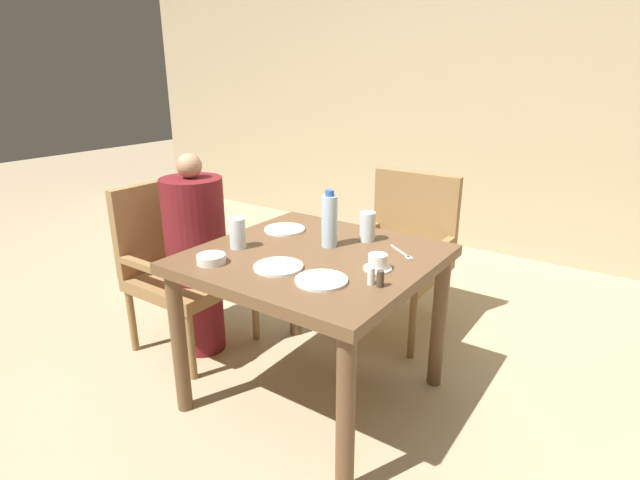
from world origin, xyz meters
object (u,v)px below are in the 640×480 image
at_px(bowl_small, 211,259).
at_px(plate_main_left, 321,280).
at_px(diner_in_left_chair, 197,254).
at_px(glass_tall_mid, 368,227).
at_px(chair_left_side, 180,262).
at_px(chair_far_side, 402,248).
at_px(plate_dessert_center, 278,267).
at_px(glass_tall_near, 238,233).
at_px(plate_main_right, 285,229).
at_px(water_bottle, 329,220).
at_px(teacup_with_saucer, 377,263).

bearing_deg(bowl_small, plate_main_left, 12.13).
height_order(diner_in_left_chair, glass_tall_mid, diner_in_left_chair).
height_order(chair_left_side, diner_in_left_chair, diner_in_left_chair).
bearing_deg(diner_in_left_chair, glass_tall_mid, 18.30).
distance_m(chair_far_side, glass_tall_mid, 0.70).
bearing_deg(plate_dessert_center, glass_tall_mid, 76.09).
height_order(diner_in_left_chair, plate_dessert_center, diner_in_left_chair).
bearing_deg(diner_in_left_chair, bowl_small, -34.87).
height_order(glass_tall_near, glass_tall_mid, same).
height_order(plate_main_right, water_bottle, water_bottle).
xyz_separation_m(plate_main_right, glass_tall_mid, (0.42, 0.10, 0.06)).
xyz_separation_m(diner_in_left_chair, teacup_with_saucer, (1.09, -0.00, 0.20)).
bearing_deg(diner_in_left_chair, glass_tall_near, -16.70).
bearing_deg(plate_main_left, plate_main_right, 140.85).
xyz_separation_m(plate_main_left, teacup_with_saucer, (0.12, 0.23, 0.02)).
bearing_deg(bowl_small, glass_tall_near, 101.02).
xyz_separation_m(plate_main_right, bowl_small, (0.03, -0.52, 0.01)).
distance_m(chair_left_side, bowl_small, 0.76).
bearing_deg(chair_far_side, plate_main_right, -113.57).
xyz_separation_m(plate_dessert_center, bowl_small, (-0.27, -0.12, 0.01)).
bearing_deg(chair_left_side, glass_tall_mid, 15.80).
bearing_deg(teacup_with_saucer, chair_left_side, 179.79).
height_order(chair_far_side, plate_dessert_center, chair_far_side).
distance_m(teacup_with_saucer, bowl_small, 0.69).
bearing_deg(plate_main_right, plate_main_left, -39.15).
xyz_separation_m(plate_dessert_center, glass_tall_near, (-0.31, 0.09, 0.06)).
distance_m(plate_main_right, plate_dessert_center, 0.50).
height_order(plate_dessert_center, water_bottle, water_bottle).
bearing_deg(chair_far_side, glass_tall_near, -107.49).
relative_size(diner_in_left_chair, teacup_with_saucer, 9.43).
relative_size(chair_left_side, glass_tall_near, 6.63).
bearing_deg(chair_far_side, bowl_small, -103.03).
bearing_deg(water_bottle, plate_main_right, 168.51).
distance_m(plate_main_left, water_bottle, 0.43).
relative_size(chair_left_side, chair_far_side, 1.00).
height_order(chair_left_side, chair_far_side, same).
bearing_deg(chair_left_side, plate_dessert_center, -13.73).
height_order(chair_left_side, plate_dessert_center, chair_left_side).
distance_m(chair_far_side, plate_main_right, 0.82).
relative_size(chair_far_side, water_bottle, 3.52).
bearing_deg(chair_left_side, water_bottle, 7.65).
distance_m(chair_left_side, plate_dessert_center, 0.96).
relative_size(plate_main_right, water_bottle, 0.78).
bearing_deg(teacup_with_saucer, water_bottle, 158.12).
height_order(diner_in_left_chair, chair_far_side, diner_in_left_chair).
bearing_deg(plate_dessert_center, bowl_small, -156.14).
distance_m(diner_in_left_chair, glass_tall_mid, 0.95).
relative_size(chair_left_side, glass_tall_mid, 6.63).
distance_m(chair_far_side, water_bottle, 0.86).
xyz_separation_m(water_bottle, glass_tall_mid, (0.11, 0.17, -0.05)).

